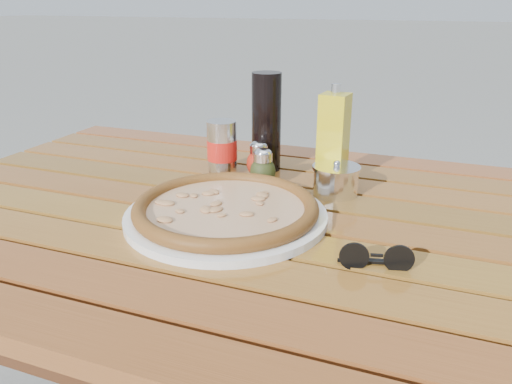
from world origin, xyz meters
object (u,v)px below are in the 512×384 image
(pepper_shaker, at_px, (259,160))
(oregano_shaker, at_px, (263,168))
(table, at_px, (252,247))
(plate, at_px, (226,216))
(olive_oil_cruet, at_px, (333,139))
(parmesan_tin, at_px, (336,180))
(dark_bottle, at_px, (266,122))
(pizza, at_px, (226,208))
(sunglasses, at_px, (376,258))
(soda_can, at_px, (222,148))

(pepper_shaker, distance_m, oregano_shaker, 0.06)
(table, relative_size, oregano_shaker, 17.07)
(plate, distance_m, olive_oil_cruet, 0.30)
(parmesan_tin, bearing_deg, dark_bottle, 151.37)
(dark_bottle, xyz_separation_m, parmesan_tin, (0.18, -0.10, -0.08))
(pepper_shaker, bearing_deg, oregano_shaker, -61.12)
(pizza, height_order, parmesan_tin, parmesan_tin)
(plate, xyz_separation_m, pizza, (0.00, 0.00, 0.02))
(dark_bottle, bearing_deg, plate, -84.21)
(pizza, distance_m, olive_oil_cruet, 0.30)
(parmesan_tin, xyz_separation_m, sunglasses, (0.12, -0.27, -0.01))
(pepper_shaker, bearing_deg, plate, -83.44)
(soda_can, bearing_deg, pepper_shaker, 6.27)
(table, relative_size, pizza, 3.79)
(olive_oil_cruet, bearing_deg, pizza, -116.99)
(plate, bearing_deg, dark_bottle, 95.79)
(plate, xyz_separation_m, oregano_shaker, (0.00, 0.19, 0.03))
(oregano_shaker, xyz_separation_m, sunglasses, (0.27, -0.27, -0.02))
(dark_bottle, distance_m, soda_can, 0.12)
(pepper_shaker, xyz_separation_m, olive_oil_cruet, (0.16, 0.02, 0.06))
(pepper_shaker, bearing_deg, parmesan_tin, -14.24)
(table, height_order, parmesan_tin, parmesan_tin)
(dark_bottle, relative_size, parmesan_tin, 1.79)
(plate, relative_size, pepper_shaker, 4.39)
(soda_can, bearing_deg, sunglasses, -38.77)
(olive_oil_cruet, relative_size, sunglasses, 1.91)
(sunglasses, bearing_deg, plate, 150.03)
(oregano_shaker, relative_size, olive_oil_cruet, 0.39)
(pizza, xyz_separation_m, sunglasses, (0.27, -0.08, -0.01))
(plate, xyz_separation_m, parmesan_tin, (0.15, 0.19, 0.02))
(soda_can, distance_m, olive_oil_cruet, 0.25)
(table, height_order, oregano_shaker, oregano_shaker)
(table, bearing_deg, plate, -119.06)
(pizza, bearing_deg, sunglasses, -16.20)
(pepper_shaker, height_order, parmesan_tin, pepper_shaker)
(plate, relative_size, soda_can, 3.00)
(pizza, relative_size, dark_bottle, 1.68)
(table, distance_m, olive_oil_cruet, 0.29)
(pizza, distance_m, pepper_shaker, 0.24)
(table, relative_size, plate, 3.89)
(oregano_shaker, bearing_deg, soda_can, 159.51)
(plate, bearing_deg, table, 60.94)
(pepper_shaker, bearing_deg, pizza, -83.44)
(table, bearing_deg, pizza, -119.06)
(dark_bottle, height_order, sunglasses, dark_bottle)
(dark_bottle, distance_m, olive_oil_cruet, 0.17)
(oregano_shaker, height_order, dark_bottle, dark_bottle)
(oregano_shaker, bearing_deg, table, -78.01)
(olive_oil_cruet, xyz_separation_m, sunglasses, (0.14, -0.34, -0.08))
(oregano_shaker, height_order, olive_oil_cruet, olive_oil_cruet)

